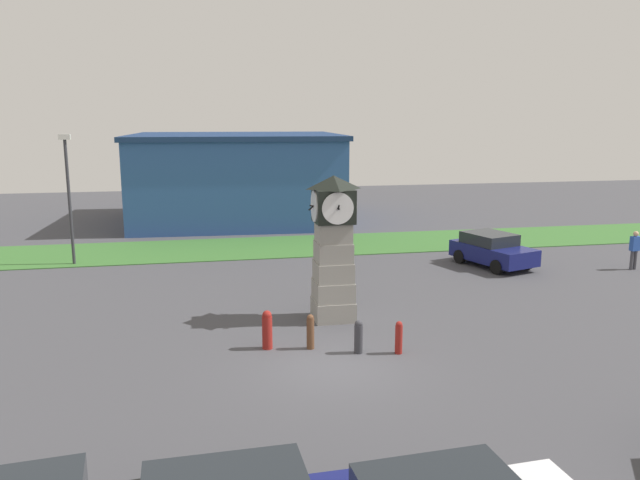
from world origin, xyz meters
TOP-DOWN VIEW (x-y plane):
  - ground_plane at (0.00, 0.00)m, footprint 87.31×87.31m
  - clock_tower at (0.86, 3.91)m, footprint 1.63×1.64m
  - bollard_near_tower at (-1.62, 1.58)m, footprint 0.30×0.30m
  - bollard_mid_row at (-0.38, 1.34)m, footprint 0.23×0.23m
  - bollard_far_row at (0.92, 0.74)m, footprint 0.25×0.25m
  - bollard_end_row at (2.04, 0.47)m, footprint 0.21×0.21m
  - car_end_of_row at (9.59, 9.93)m, footprint 3.01×4.23m
  - pedestrian_near_bench at (15.48, 8.09)m, footprint 0.43×0.29m
  - street_lamp_near_road at (-9.20, 13.92)m, footprint 0.50×0.24m
  - warehouse_blue_far at (-0.92, 25.43)m, footprint 13.80×12.40m
  - grass_verge_far at (-1.86, 16.01)m, footprint 52.39×5.48m

SIDE VIEW (x-z plane):
  - ground_plane at x=0.00m, z-range 0.00..0.00m
  - grass_verge_far at x=-1.86m, z-range 0.00..0.04m
  - bollard_end_row at x=2.04m, z-range 0.01..0.97m
  - bollard_far_row at x=0.92m, z-range 0.01..1.00m
  - bollard_mid_row at x=-0.38m, z-range 0.01..1.05m
  - bollard_near_tower at x=-1.62m, z-range 0.01..1.17m
  - car_end_of_row at x=9.59m, z-range 0.02..1.52m
  - pedestrian_near_bench at x=15.48m, z-range 0.13..1.87m
  - clock_tower at x=0.86m, z-range 0.01..4.85m
  - warehouse_blue_far at x=-0.92m, z-range 0.01..5.63m
  - street_lamp_near_road at x=-9.20m, z-range 0.49..6.43m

